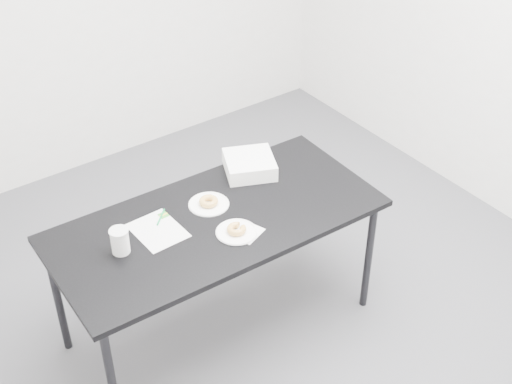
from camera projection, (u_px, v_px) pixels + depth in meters
floor at (244, 319)px, 4.05m from camera, size 4.00×4.00×0.00m
table at (216, 227)px, 3.61m from camera, size 1.69×0.83×0.76m
scorecard at (158, 230)px, 3.49m from camera, size 0.23×0.28×0.00m
logo_patch at (163, 215)px, 3.59m from camera, size 0.05×0.05×0.00m
pen at (161, 217)px, 3.57m from camera, size 0.10×0.10×0.01m
napkin at (246, 232)px, 3.49m from camera, size 0.18×0.18×0.00m
plate_near at (237, 232)px, 3.48m from camera, size 0.20×0.20×0.01m
donut_near at (236, 229)px, 3.47m from camera, size 0.12×0.12×0.03m
plate_far at (209, 204)px, 3.66m from camera, size 0.21×0.21×0.01m
donut_far at (209, 201)px, 3.65m from camera, size 0.12×0.12×0.03m
coffee_cup at (120, 241)px, 3.33m from camera, size 0.09×0.09×0.13m
cup_lid at (259, 167)px, 3.93m from camera, size 0.10×0.10×0.01m
bakery_box at (250, 165)px, 3.89m from camera, size 0.35×0.35×0.09m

